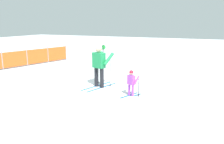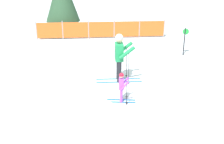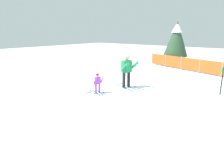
# 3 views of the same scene
# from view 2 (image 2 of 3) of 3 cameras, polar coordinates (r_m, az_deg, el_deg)

# --- Properties ---
(ground_plane) EXTENTS (60.00, 60.00, 0.00)m
(ground_plane) POSITION_cam_2_polar(r_m,az_deg,el_deg) (10.65, 2.48, -1.46)
(ground_plane) COLOR white
(skier_adult) EXTENTS (1.72, 0.94, 1.79)m
(skier_adult) POSITION_cam_2_polar(r_m,az_deg,el_deg) (10.15, 1.60, 3.81)
(skier_adult) COLOR #1966B2
(skier_adult) RESTS_ON ground_plane
(skier_child) EXTENTS (0.92, 0.58, 0.97)m
(skier_child) POSITION_cam_2_polar(r_m,az_deg,el_deg) (8.74, 2.01, -2.72)
(skier_child) COLOR #1966B2
(skier_child) RESTS_ON ground_plane
(safety_fence) EXTENTS (7.21, 2.12, 1.06)m
(safety_fence) POSITION_cam_2_polar(r_m,az_deg,el_deg) (16.49, -2.16, 8.63)
(safety_fence) COLOR gray
(safety_fence) RESTS_ON ground_plane
(trail_marker) EXTENTS (0.24, 0.18, 1.31)m
(trail_marker) POSITION_cam_2_polar(r_m,az_deg,el_deg) (13.68, 14.56, 6.59)
(trail_marker) COLOR black
(trail_marker) RESTS_ON ground_plane
(snow_mound) EXTENTS (1.25, 1.06, 0.50)m
(snow_mound) POSITION_cam_2_polar(r_m,az_deg,el_deg) (8.43, -2.86, -7.92)
(snow_mound) COLOR white
(snow_mound) RESTS_ON ground_plane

